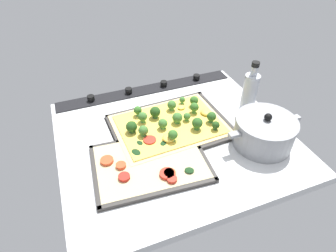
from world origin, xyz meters
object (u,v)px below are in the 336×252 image
(oil_bottle, at_px, (250,92))
(baking_tray_front, at_px, (170,127))
(broccoli_pizza, at_px, (171,123))
(cooking_pot, at_px, (264,132))
(veggie_pizza_back, at_px, (150,163))
(baking_tray_back, at_px, (150,164))

(oil_bottle, bearing_deg, baking_tray_front, -1.50)
(baking_tray_front, bearing_deg, broccoli_pizza, -163.55)
(baking_tray_front, bearing_deg, oil_bottle, 178.50)
(broccoli_pizza, xyz_separation_m, oil_bottle, (-0.30, 0.01, 0.06))
(cooking_pot, bearing_deg, veggie_pizza_back, -6.06)
(baking_tray_front, distance_m, cooking_pot, 0.31)
(veggie_pizza_back, distance_m, cooking_pot, 0.38)
(veggie_pizza_back, bearing_deg, broccoli_pizza, -131.32)
(baking_tray_front, xyz_separation_m, baking_tray_back, (0.12, 0.14, 0.00))
(veggie_pizza_back, bearing_deg, baking_tray_back, -158.93)
(baking_tray_front, bearing_deg, baking_tray_back, 49.48)
(baking_tray_front, height_order, broccoli_pizza, broccoli_pizza)
(baking_tray_front, distance_m, broccoli_pizza, 0.02)
(cooking_pot, bearing_deg, baking_tray_back, -6.21)
(baking_tray_front, relative_size, cooking_pot, 1.57)
(baking_tray_front, xyz_separation_m, cooking_pot, (-0.25, 0.18, 0.05))
(cooking_pot, relative_size, oil_bottle, 1.29)
(veggie_pizza_back, xyz_separation_m, oil_bottle, (-0.43, -0.14, 0.07))
(veggie_pizza_back, relative_size, oil_bottle, 1.66)
(oil_bottle, bearing_deg, cooking_pot, 72.47)
(cooking_pot, distance_m, oil_bottle, 0.19)
(baking_tray_front, xyz_separation_m, oil_bottle, (-0.31, 0.01, 0.08))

